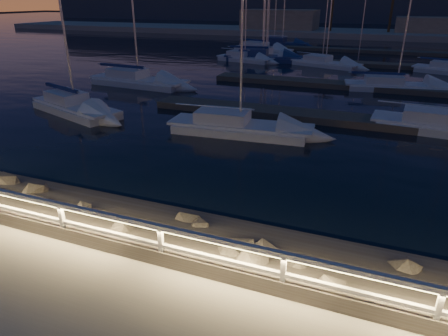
% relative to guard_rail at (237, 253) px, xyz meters
% --- Properties ---
extents(ground, '(400.00, 400.00, 0.00)m').
position_rel_guard_rail_xyz_m(ground, '(0.07, 0.00, -0.77)').
color(ground, '#9E978F').
rests_on(ground, ground).
extents(harbor_water, '(400.00, 440.00, 0.60)m').
position_rel_guard_rail_xyz_m(harbor_water, '(0.07, 31.22, -1.74)').
color(harbor_water, black).
rests_on(harbor_water, ground).
extents(guard_rail, '(44.11, 0.12, 1.06)m').
position_rel_guard_rail_xyz_m(guard_rail, '(0.00, 0.00, 0.00)').
color(guard_rail, white).
rests_on(guard_rail, ground).
extents(riprap, '(21.77, 3.15, 1.46)m').
position_rel_guard_rail_xyz_m(riprap, '(2.50, 1.57, -1.01)').
color(riprap, '#5F5952').
rests_on(riprap, ground).
extents(floating_docks, '(22.00, 36.00, 0.40)m').
position_rel_guard_rail_xyz_m(floating_docks, '(0.07, 32.50, -1.17)').
color(floating_docks, '#574F48').
rests_on(floating_docks, ground).
extents(far_shore, '(160.00, 14.00, 5.20)m').
position_rel_guard_rail_xyz_m(far_shore, '(-0.06, 74.05, -0.48)').
color(far_shore, '#9E978F').
rests_on(far_shore, ground).
extents(distant_hills, '(230.00, 37.50, 18.00)m').
position_rel_guard_rail_xyz_m(distant_hills, '(-22.06, 133.69, 3.96)').
color(distant_hills, '#313A4C').
rests_on(distant_hills, ground).
extents(sailboat_a, '(7.46, 4.31, 12.36)m').
position_rel_guard_rail_xyz_m(sailboat_a, '(-15.11, 12.07, -0.93)').
color(sailboat_a, silver).
rests_on(sailboat_a, ground).
extents(sailboat_b, '(7.66, 2.89, 12.76)m').
position_rel_guard_rail_xyz_m(sailboat_b, '(-4.35, 11.98, -0.94)').
color(sailboat_b, silver).
rests_on(sailboat_b, ground).
extents(sailboat_e, '(6.80, 3.27, 11.23)m').
position_rel_guard_rail_xyz_m(sailboat_e, '(-12.43, 36.49, -0.96)').
color(sailboat_e, silver).
rests_on(sailboat_e, ground).
extents(sailboat_f, '(8.60, 3.19, 14.35)m').
position_rel_guard_rail_xyz_m(sailboat_f, '(-16.18, 20.70, -0.91)').
color(sailboat_f, silver).
rests_on(sailboat_f, ground).
extents(sailboat_g, '(7.86, 3.45, 12.92)m').
position_rel_guard_rail_xyz_m(sailboat_g, '(3.27, 26.41, -0.96)').
color(sailboat_g, silver).
rests_on(sailboat_g, ground).
extents(sailboat_i, '(8.14, 4.24, 13.43)m').
position_rel_guard_rail_xyz_m(sailboat_i, '(-10.71, 38.93, -0.91)').
color(sailboat_i, silver).
rests_on(sailboat_i, ground).
extents(sailboat_j, '(8.79, 3.54, 14.57)m').
position_rel_guard_rail_xyz_m(sailboat_j, '(-10.69, 37.50, -0.90)').
color(sailboat_j, navy).
rests_on(sailboat_j, ground).
extents(sailboat_k, '(7.53, 4.39, 12.36)m').
position_rel_guard_rail_xyz_m(sailboat_k, '(-3.52, 36.29, -0.97)').
color(sailboat_k, silver).
rests_on(sailboat_k, ground).
extents(sailboat_m, '(7.68, 3.13, 12.80)m').
position_rel_guard_rail_xyz_m(sailboat_m, '(-12.34, 53.13, -0.92)').
color(sailboat_m, navy).
rests_on(sailboat_m, ground).
extents(sailboat_n, '(8.54, 5.09, 14.10)m').
position_rel_guard_rail_xyz_m(sailboat_n, '(-13.06, 45.34, -0.92)').
color(sailboat_n, silver).
rests_on(sailboat_n, ground).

